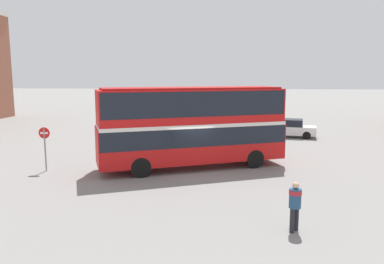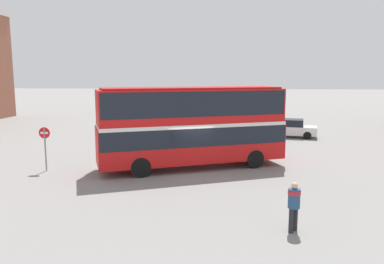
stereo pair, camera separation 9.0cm
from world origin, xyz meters
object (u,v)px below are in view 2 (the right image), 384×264
object	(u,v)px
double_decker_bus	(192,122)
no_entry_sign	(45,142)
pedestrian_foreground	(294,202)
parked_car_kerb_near	(292,128)

from	to	relation	value
double_decker_bus	no_entry_sign	xyz separation A→B (m)	(-7.83, -1.44, -0.98)
pedestrian_foreground	no_entry_sign	world-z (taller)	no_entry_sign
pedestrian_foreground	double_decker_bus	bearing A→B (deg)	-21.60
double_decker_bus	pedestrian_foreground	size ratio (longest dim) A/B	6.20
double_decker_bus	parked_car_kerb_near	bearing A→B (deg)	33.75
pedestrian_foreground	parked_car_kerb_near	size ratio (longest dim) A/B	0.40
parked_car_kerb_near	no_entry_sign	size ratio (longest dim) A/B	1.75
no_entry_sign	pedestrian_foreground	bearing A→B (deg)	-30.17
double_decker_bus	no_entry_sign	size ratio (longest dim) A/B	4.39
parked_car_kerb_near	double_decker_bus	bearing A→B (deg)	-111.58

